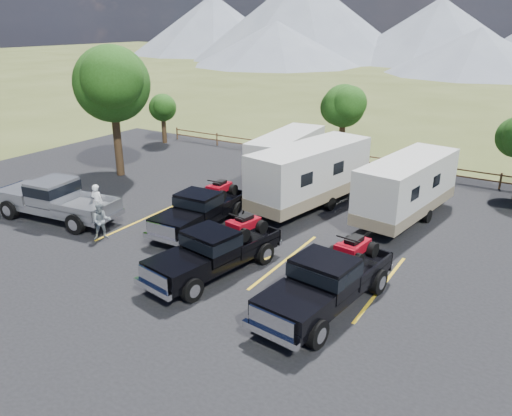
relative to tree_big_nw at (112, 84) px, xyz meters
The scene contains 17 objects.
ground 16.44m from the tree_big_nw, 35.73° to the right, with size 320.00×320.00×0.00m, color #444D20.
asphalt_lot 14.99m from the tree_big_nw, 25.65° to the right, with size 44.00×34.00×0.04m, color black.
stall_lines 14.61m from the tree_big_nw, 21.83° to the right, with size 12.12×5.50×0.01m.
tree_big_nw is the anchor object (origin of this frame).
tree_north 14.61m from the tree_big_nw, 43.53° to the left, with size 3.46×3.24×5.25m.
tree_nw_small 9.15m from the tree_big_nw, 113.52° to the left, with size 2.59×2.43×3.85m.
rail_fence 18.06m from the tree_big_nw, 33.08° to the left, with size 36.12×0.12×1.00m.
mountain_range 97.10m from the tree_big_nw, 87.10° to the left, with size 209.00×71.00×20.00m.
rig_left 11.35m from the tree_big_nw, 22.74° to the right, with size 2.25×5.88×1.94m.
rig_center 15.39m from the tree_big_nw, 29.60° to the right, with size 2.85×6.15×1.98m.
rig_right 19.37m from the tree_big_nw, 22.65° to the right, with size 2.77×6.43×2.08m.
trailer_left 11.16m from the tree_big_nw, 23.14° to the left, with size 2.69×8.41×2.91m.
trailer_center 13.20m from the tree_big_nw, ahead, with size 3.75×9.31×3.22m.
trailer_right 17.82m from the tree_big_nw, ahead, with size 3.18×8.71×3.01m.
pickup_silver 8.83m from the tree_big_nw, 66.11° to the right, with size 6.74×2.91×1.96m.
person_a 8.92m from the tree_big_nw, 51.27° to the right, with size 0.65×0.43×1.79m, color white.
person_b 11.03m from the tree_big_nw, 47.90° to the right, with size 0.81×0.63×1.67m, color gray.
Camera 1 is at (10.57, -11.88, 9.11)m, focal length 35.00 mm.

